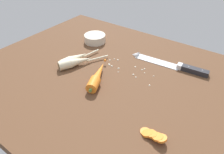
{
  "coord_description": "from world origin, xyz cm",
  "views": [
    {
      "loc": [
        38.83,
        -56.21,
        51.15
      ],
      "look_at": [
        0.0,
        -2.0,
        1.5
      ],
      "focal_mm": 33.63,
      "sensor_mm": 36.0,
      "label": 1
    }
  ],
  "objects": [
    {
      "name": "whole_carrot",
      "position": [
        -4.5,
        -5.74,
        2.1
      ],
      "size": [
        10.53,
        20.61,
        4.2
      ],
      "color": "orange",
      "rests_on": "ground_plane"
    },
    {
      "name": "prep_bowl",
      "position": [
        -26.57,
        19.75,
        2.15
      ],
      "size": [
        11.0,
        11.0,
        4.0
      ],
      "color": "beige",
      "rests_on": "ground_plane"
    },
    {
      "name": "ground_plane",
      "position": [
        0.0,
        0.0,
        -2.0
      ],
      "size": [
        120.0,
        90.0,
        4.0
      ],
      "primitive_type": "cube",
      "color": "brown"
    },
    {
      "name": "chefs_knife",
      "position": [
        13.0,
        21.22,
        0.65
      ],
      "size": [
        34.86,
        6.11,
        4.18
      ],
      "color": "silver",
      "rests_on": "ground_plane"
    },
    {
      "name": "carrot_slice_stack",
      "position": [
        25.83,
        -17.62,
        1.08
      ],
      "size": [
        8.58,
        3.98,
        2.94
      ],
      "color": "orange",
      "rests_on": "ground_plane"
    },
    {
      "name": "parsnip_front",
      "position": [
        -18.83,
        -2.89,
        1.98
      ],
      "size": [
        12.76,
        21.27,
        4.0
      ],
      "color": "beige",
      "rests_on": "ground_plane"
    },
    {
      "name": "parsnip_mid_left",
      "position": [
        -21.11,
        -1.33,
        1.98
      ],
      "size": [
        6.26,
        20.94,
        4.0
      ],
      "color": "beige",
      "rests_on": "ground_plane"
    },
    {
      "name": "mince_crumbs",
      "position": [
        -0.94,
        8.16,
        0.39
      ],
      "size": [
        24.01,
        9.53,
        0.88
      ],
      "color": "silver",
      "rests_on": "ground_plane"
    }
  ]
}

